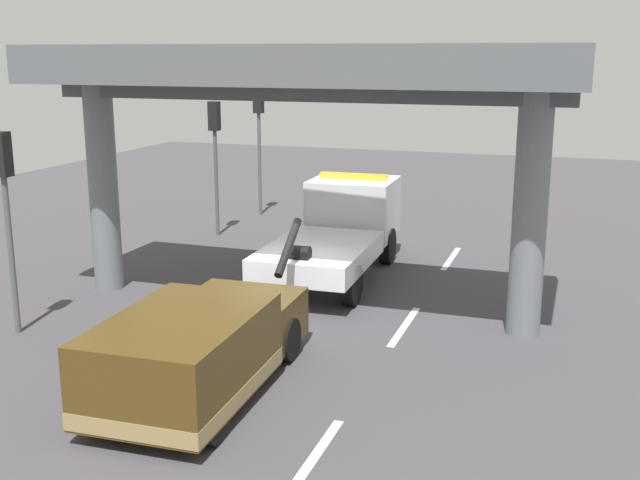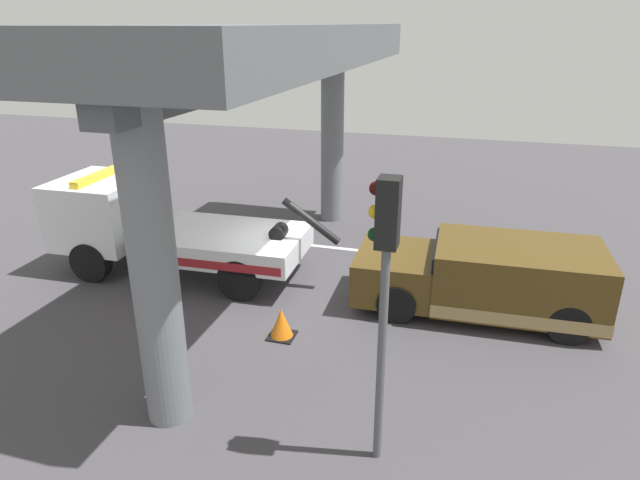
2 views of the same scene
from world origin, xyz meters
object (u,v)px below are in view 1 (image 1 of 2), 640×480
Objects in this scene: traffic_light_near at (6,188)px; traffic_cone_orange at (190,298)px; traffic_light_far at (215,139)px; towed_van_green at (198,351)px; traffic_light_mid at (259,123)px; tow_truck_white at (340,228)px.

traffic_cone_orange is at bearing -48.14° from traffic_light_near.
traffic_light_far is at bearing 21.27° from traffic_cone_orange.
traffic_light_far reaches higher than traffic_light_near.
towed_van_green is 1.15× the size of traffic_light_mid.
tow_truck_white is at bearing 0.19° from towed_van_green.
traffic_light_near is at bearing 73.39° from towed_van_green.
traffic_light_mid is at bearing 0.00° from traffic_light_far.
traffic_light_mid is (14.50, 5.04, 2.53)m from towed_van_green.
traffic_light_near is at bearing -180.00° from traffic_light_mid.
towed_van_green is at bearing -155.40° from traffic_light_far.
traffic_cone_orange is (3.96, 2.30, -0.48)m from towed_van_green.
traffic_light_far is 6.75× the size of traffic_cone_orange.
traffic_light_far is (9.50, 0.00, 0.03)m from traffic_light_near.
traffic_light_near is (-6.67, 5.01, 1.88)m from tow_truck_white.
towed_van_green is at bearing -179.81° from tow_truck_white.
tow_truck_white is 1.60× the size of traffic_light_mid.
traffic_light_far reaches higher than towed_van_green.
tow_truck_white reaches higher than towed_van_green.
towed_van_green is at bearing -160.84° from traffic_light_mid.
towed_van_green is 1.24× the size of traffic_light_near.
traffic_cone_orange is (-7.04, -2.74, -2.81)m from traffic_light_far.
traffic_cone_orange is (-4.21, 2.27, -0.90)m from tow_truck_white.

